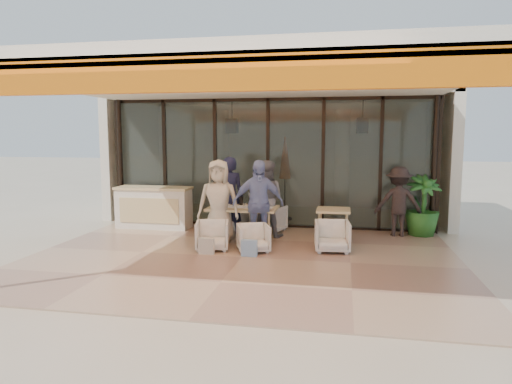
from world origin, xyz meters
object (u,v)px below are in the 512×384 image
chair_far_left (234,218)px  standing_woman (398,202)px  diner_periwinkle (258,203)px  chair_near_right (253,237)px  chair_far_right (269,217)px  host_counter (154,207)px  dining_table (243,210)px  side_table (333,214)px  potted_palm (422,206)px  diner_navy (229,196)px  diner_grey (265,199)px  diner_cream (219,202)px  chair_near_left (212,234)px  side_chair (332,235)px

chair_far_left → standing_woman: standing_woman is taller
diner_periwinkle → chair_far_left: bearing=102.4°
chair_near_right → diner_periwinkle: size_ratio=0.34×
chair_far_right → host_counter: bearing=18.8°
dining_table → chair_far_left: size_ratio=2.28×
side_table → potted_palm: 2.26m
chair_far_left → standing_woman: size_ratio=0.41×
dining_table → diner_navy: diner_navy is taller
dining_table → potted_palm: potted_palm is taller
diner_grey → chair_far_left: bearing=-27.0°
potted_palm → diner_cream: bearing=-159.2°
chair_far_right → diner_navy: (-0.84, -0.50, 0.55)m
host_counter → chair_near_right: 3.39m
diner_grey → chair_far_right: bearing=-86.2°
chair_far_left → side_table: (2.37, -0.84, 0.31)m
chair_far_right → chair_near_left: 2.08m
chair_far_left → chair_near_left: 1.90m
chair_near_left → host_counter: bearing=125.3°
chair_far_left → diner_grey: bearing=161.8°
host_counter → diner_cream: 2.43m
chair_far_right → standing_woman: size_ratio=0.45×
side_table → chair_near_left: bearing=-155.9°
chair_far_left → diner_cream: 1.51m
chair_far_right → diner_periwinkle: (0.00, -1.40, 0.54)m
diner_cream → standing_woman: (3.79, 1.49, -0.10)m
chair_far_left → chair_near_left: bearing=102.6°
chair_near_left → standing_woman: 4.31m
dining_table → diner_periwinkle: (0.43, -0.46, 0.21)m
diner_cream → diner_periwinkle: diner_periwinkle is taller
chair_far_right → diner_grey: diner_grey is taller
chair_far_left → diner_navy: (0.00, -0.50, 0.58)m
chair_near_left → chair_near_right: chair_near_left is taller
diner_navy → standing_woman: bearing=171.7°
diner_cream → side_chair: (2.37, -0.19, -0.55)m
diner_periwinkle → side_chair: bearing=-25.8°
diner_cream → side_table: (2.37, 0.56, -0.26)m
diner_navy → side_table: diner_navy is taller
dining_table → standing_woman: standing_woman is taller
host_counter → potted_palm: bearing=3.2°
host_counter → chair_near_right: size_ratio=3.00×
side_table → standing_woman: standing_woman is taller
chair_far_left → chair_near_right: chair_far_left is taller
dining_table → diner_navy: bearing=132.8°
chair_far_left → side_chair: size_ratio=0.95×
chair_near_left → diner_grey: 1.72m
diner_navy → host_counter: bearing=-28.4°
diner_cream → potted_palm: 4.65m
chair_near_right → standing_woman: standing_woman is taller
side_chair → standing_woman: standing_woman is taller
diner_navy → side_table: size_ratio=2.44×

